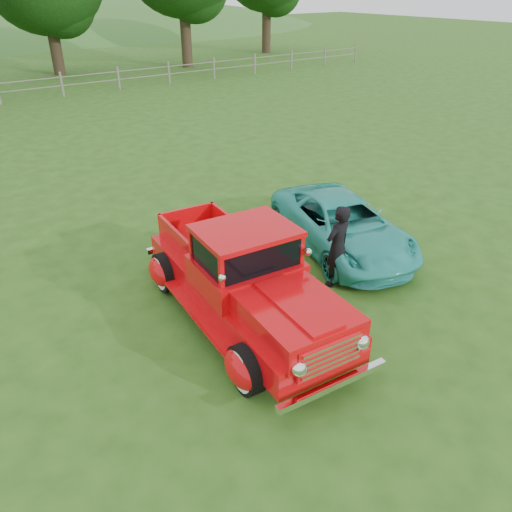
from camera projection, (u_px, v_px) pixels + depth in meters
ground at (306, 338)px, 8.24m from camera, size 140.00×140.00×0.00m
red_pickup at (244, 280)px, 8.34m from camera, size 2.58×5.13×1.78m
teal_sedan at (342, 225)px, 10.74m from camera, size 2.91×4.44×1.13m
man at (338, 246)px, 9.34m from camera, size 0.64×0.46×1.63m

